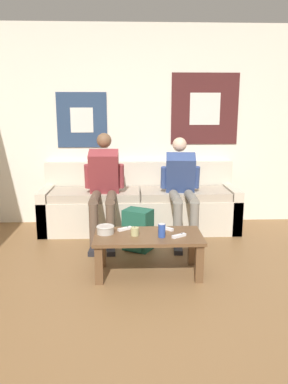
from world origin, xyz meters
name	(u,v)px	position (x,y,z in m)	size (l,w,h in m)	color
ground_plane	(156,327)	(0.00, 0.00, 0.00)	(18.00, 18.00, 0.00)	brown
wall_back	(143,127)	(0.00, 2.59, 1.28)	(10.00, 0.07, 2.55)	silver
couch	(140,206)	(-0.05, 2.24, 0.30)	(2.45, 0.70, 0.83)	beige
coffee_table	(148,242)	(-0.01, 0.90, 0.30)	(0.99, 0.51, 0.38)	brown
person_seated_adult	(104,183)	(-0.48, 1.88, 0.67)	(0.47, 0.91, 1.23)	brown
person_seated_teen	(182,185)	(0.43, 1.88, 0.64)	(0.47, 0.92, 1.17)	gray
backpack	(138,231)	(-0.10, 1.50, 0.21)	(0.35, 0.33, 0.45)	#1E5642
ceramic_bowl	(105,229)	(-0.41, 0.95, 0.42)	(0.17, 0.17, 0.07)	#B7B2A8
pillar_candle	(135,232)	(-0.14, 0.88, 0.41)	(0.07, 0.07, 0.09)	tan
drink_can_blue	(162,230)	(0.10, 0.83, 0.44)	(0.07, 0.07, 0.12)	#28479E
game_controller_near_left	(179,236)	(0.26, 0.82, 0.39)	(0.14, 0.11, 0.03)	white
game_controller_near_right	(167,228)	(0.17, 1.04, 0.39)	(0.13, 0.12, 0.03)	white
game_controller_far_center	(125,229)	(-0.23, 1.04, 0.39)	(0.14, 0.11, 0.03)	white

